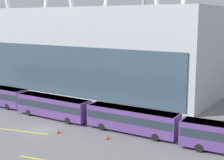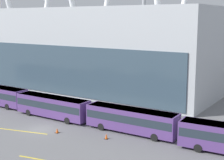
{
  "view_description": "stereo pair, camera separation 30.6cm",
  "coord_description": "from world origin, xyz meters",
  "px_view_note": "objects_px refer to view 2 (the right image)",
  "views": [
    {
      "loc": [
        33.47,
        -33.43,
        15.33
      ],
      "look_at": [
        -1.05,
        19.69,
        4.0
      ],
      "focal_mm": 55.0,
      "sensor_mm": 36.0,
      "label": 1
    },
    {
      "loc": [
        33.73,
        -33.26,
        15.33
      ],
      "look_at": [
        -1.05,
        19.69,
        4.0
      ],
      "focal_mm": 55.0,
      "sensor_mm": 36.0,
      "label": 2
    }
  ],
  "objects_px": {
    "shuttle_bus_2": "(52,105)",
    "traffic_cone_0": "(106,136)",
    "airliner_at_gate_near": "(139,59)",
    "traffic_cone_1": "(57,131)",
    "shuttle_bus_3": "(131,119)"
  },
  "relations": [
    {
      "from": "shuttle_bus_2",
      "to": "traffic_cone_0",
      "type": "relative_size",
      "value": 18.51
    },
    {
      "from": "shuttle_bus_3",
      "to": "traffic_cone_1",
      "type": "relative_size",
      "value": 19.47
    },
    {
      "from": "shuttle_bus_2",
      "to": "traffic_cone_0",
      "type": "xyz_separation_m",
      "value": [
        12.51,
        -3.4,
        -1.63
      ]
    },
    {
      "from": "airliner_at_gate_near",
      "to": "traffic_cone_1",
      "type": "distance_m",
      "value": 43.19
    },
    {
      "from": "shuttle_bus_2",
      "to": "shuttle_bus_3",
      "type": "relative_size",
      "value": 1.0
    },
    {
      "from": "traffic_cone_0",
      "to": "airliner_at_gate_near",
      "type": "bearing_deg",
      "value": 113.23
    },
    {
      "from": "airliner_at_gate_near",
      "to": "traffic_cone_0",
      "type": "height_order",
      "value": "airliner_at_gate_near"
    },
    {
      "from": "airliner_at_gate_near",
      "to": "shuttle_bus_2",
      "type": "height_order",
      "value": "airliner_at_gate_near"
    },
    {
      "from": "shuttle_bus_2",
      "to": "shuttle_bus_3",
      "type": "height_order",
      "value": "same"
    },
    {
      "from": "traffic_cone_0",
      "to": "shuttle_bus_2",
      "type": "bearing_deg",
      "value": 164.78
    },
    {
      "from": "shuttle_bus_3",
      "to": "airliner_at_gate_near",
      "type": "bearing_deg",
      "value": 116.22
    },
    {
      "from": "shuttle_bus_2",
      "to": "traffic_cone_0",
      "type": "distance_m",
      "value": 13.07
    },
    {
      "from": "airliner_at_gate_near",
      "to": "traffic_cone_1",
      "type": "xyz_separation_m",
      "value": [
        10.19,
        -41.66,
        -5.1
      ]
    },
    {
      "from": "airliner_at_gate_near",
      "to": "traffic_cone_0",
      "type": "bearing_deg",
      "value": 32.39
    },
    {
      "from": "airliner_at_gate_near",
      "to": "traffic_cone_1",
      "type": "height_order",
      "value": "airliner_at_gate_near"
    }
  ]
}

